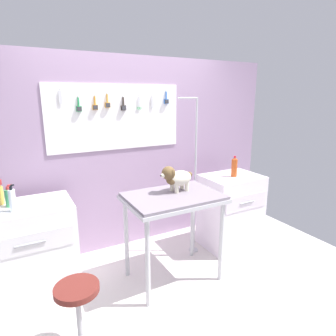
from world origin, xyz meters
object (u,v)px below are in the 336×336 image
dog (176,178)px  counter_left (31,249)px  grooming_table (173,204)px  grooming_arm (194,184)px  cabinet_right (230,211)px  stool (78,299)px  soda_bottle (234,167)px  pump_bottle_white (12,200)px

dog → counter_left: bearing=163.8°
grooming_table → dog: size_ratio=2.45×
grooming_arm → grooming_table: bearing=-144.2°
grooming_arm → counter_left: (-1.76, 0.12, -0.42)m
grooming_table → cabinet_right: bearing=15.4°
grooming_arm → dog: 0.53m
grooming_table → grooming_arm: 0.59m
grooming_arm → counter_left: 1.81m
dog → stool: size_ratio=0.70×
grooming_table → dog: bearing=44.5°
grooming_table → stool: size_ratio=1.72×
dog → cabinet_right: (0.90, 0.20, -0.60)m
stool → soda_bottle: soda_bottle is taller
cabinet_right → soda_bottle: size_ratio=3.62×
cabinet_right → stool: 2.13m
cabinet_right → grooming_arm: bearing=171.5°
cabinet_right → soda_bottle: (-0.00, -0.03, 0.57)m
dog → soda_bottle: bearing=10.7°
grooming_table → soda_bottle: 1.02m
pump_bottle_white → dog: bearing=-11.0°
cabinet_right → counter_left: bearing=175.0°
grooming_table → dog: (0.07, 0.07, 0.25)m
grooming_arm → stool: (-1.51, -0.79, -0.42)m
grooming_table → soda_bottle: size_ratio=3.72×
grooming_table → counter_left: bearing=160.1°
grooming_table → grooming_arm: grooming_arm is taller
pump_bottle_white → soda_bottle: size_ratio=0.97×
stool → soda_bottle: (2.01, 0.68, 0.58)m
grooming_arm → counter_left: bearing=176.1°
pump_bottle_white → cabinet_right: bearing=-2.0°
grooming_arm → dog: size_ratio=4.83×
cabinet_right → pump_bottle_white: (-2.35, 0.08, 0.53)m
grooming_table → counter_left: (-1.29, 0.46, -0.37)m
counter_left → pump_bottle_white: bearing=-129.1°
dog → soda_bottle: (0.90, 0.17, -0.04)m
counter_left → dog: bearing=-16.2°
grooming_arm → cabinet_right: grooming_arm is taller
grooming_arm → soda_bottle: 0.53m
stool → cabinet_right: bearing=19.5°
grooming_arm → counter_left: grooming_arm is taller
cabinet_right → pump_bottle_white: 2.41m
pump_bottle_white → soda_bottle: soda_bottle is taller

